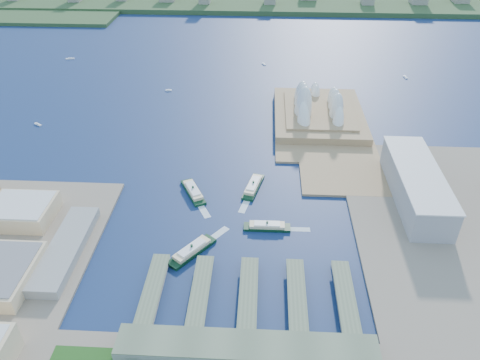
# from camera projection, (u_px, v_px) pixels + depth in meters

# --- Properties ---
(ground) EXTENTS (3000.00, 3000.00, 0.00)m
(ground) POSITION_uv_depth(u_px,v_px,m) (237.00, 240.00, 474.56)
(ground) COLOR #0E1A43
(ground) RESTS_ON ground
(peninsula) EXTENTS (135.00, 220.00, 3.00)m
(peninsula) POSITION_uv_depth(u_px,v_px,m) (321.00, 124.00, 684.12)
(peninsula) COLOR #997B54
(peninsula) RESTS_ON ground
(far_shore) EXTENTS (2200.00, 260.00, 12.00)m
(far_shore) POSITION_uv_depth(u_px,v_px,m) (258.00, 1.00, 1282.38)
(far_shore) COLOR #2D4926
(far_shore) RESTS_ON ground
(opera_house) EXTENTS (134.00, 180.00, 58.00)m
(opera_house) POSITION_uv_depth(u_px,v_px,m) (320.00, 99.00, 683.73)
(opera_house) COLOR white
(opera_house) RESTS_ON peninsula
(toaster_building) EXTENTS (45.00, 155.00, 35.00)m
(toaster_building) POSITION_uv_depth(u_px,v_px,m) (416.00, 185.00, 520.58)
(toaster_building) COLOR gray
(toaster_building) RESTS_ON east_land
(ferry_wharves) EXTENTS (184.00, 90.00, 9.30)m
(ferry_wharves) POSITION_uv_depth(u_px,v_px,m) (248.00, 294.00, 409.26)
(ferry_wharves) COLOR #58654C
(ferry_wharves) RESTS_ON ground
(terminal_building) EXTENTS (200.00, 28.00, 12.00)m
(terminal_building) POSITION_uv_depth(u_px,v_px,m) (247.00, 350.00, 357.11)
(terminal_building) COLOR gray
(terminal_building) RESTS_ON south_land
(ferry_a) EXTENTS (36.08, 53.96, 10.12)m
(ferry_a) POSITION_uv_depth(u_px,v_px,m) (193.00, 190.00, 539.63)
(ferry_a) COLOR black
(ferry_a) RESTS_ON ground
(ferry_b) EXTENTS (26.06, 55.19, 10.11)m
(ferry_b) POSITION_uv_depth(u_px,v_px,m) (253.00, 185.00, 548.36)
(ferry_b) COLOR black
(ferry_b) RESTS_ON ground
(ferry_c) EXTENTS (45.06, 52.46, 10.48)m
(ferry_c) POSITION_uv_depth(u_px,v_px,m) (192.00, 249.00, 456.27)
(ferry_c) COLOR black
(ferry_c) RESTS_ON ground
(ferry_d) EXTENTS (48.90, 12.71, 9.23)m
(ferry_d) POSITION_uv_depth(u_px,v_px,m) (267.00, 225.00, 487.63)
(ferry_d) COLOR black
(ferry_d) RESTS_ON ground
(boat_a) EXTENTS (13.45, 10.21, 2.65)m
(boat_a) POSITION_uv_depth(u_px,v_px,m) (38.00, 124.00, 684.62)
(boat_a) COLOR white
(boat_a) RESTS_ON ground
(boat_b) EXTENTS (10.71, 4.16, 2.85)m
(boat_b) POSITION_uv_depth(u_px,v_px,m) (169.00, 90.00, 787.84)
(boat_b) COLOR white
(boat_b) RESTS_ON ground
(boat_c) EXTENTS (5.81, 13.92, 3.04)m
(boat_c) POSITION_uv_depth(u_px,v_px,m) (405.00, 77.00, 836.82)
(boat_c) COLOR white
(boat_c) RESTS_ON ground
(boat_d) EXTENTS (16.94, 7.18, 2.79)m
(boat_d) POSITION_uv_depth(u_px,v_px,m) (70.00, 58.00, 916.84)
(boat_d) COLOR white
(boat_d) RESTS_ON ground
(boat_e) EXTENTS (8.36, 11.19, 2.67)m
(boat_e) POSITION_uv_depth(u_px,v_px,m) (264.00, 64.00, 891.87)
(boat_e) COLOR white
(boat_e) RESTS_ON ground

